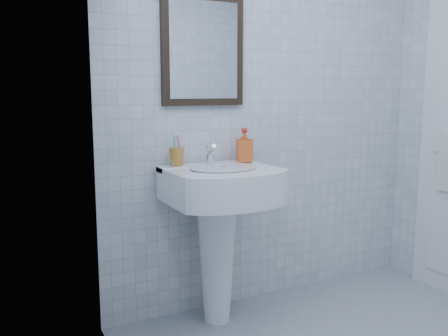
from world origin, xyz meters
TOP-DOWN VIEW (x-y plane):
  - wall_back at (0.00, 1.20)m, footprint 2.20×0.02m
  - wall_left at (-1.10, 0.00)m, footprint 0.02×2.40m
  - washbasin at (-0.47, 0.99)m, footprint 0.60×0.44m
  - faucet at (-0.47, 1.10)m, footprint 0.05×0.11m
  - toothbrush_cup at (-0.66, 1.12)m, footprint 0.10×0.10m
  - soap_dispenser at (-0.24, 1.09)m, footprint 0.11×0.11m
  - wall_mirror at (-0.47, 1.18)m, footprint 0.50×0.04m

SIDE VIEW (x-z plane):
  - washbasin at x=-0.47m, z-range 0.16..1.08m
  - faucet at x=-0.47m, z-range 0.90..1.02m
  - toothbrush_cup at x=-0.66m, z-range 0.91..1.01m
  - soap_dispenser at x=-0.24m, z-range 0.91..1.10m
  - wall_back at x=0.00m, z-range 0.00..2.50m
  - wall_left at x=-1.10m, z-range 0.00..2.50m
  - wall_mirror at x=-0.47m, z-range 1.24..1.86m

